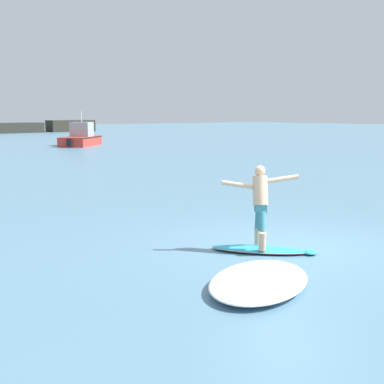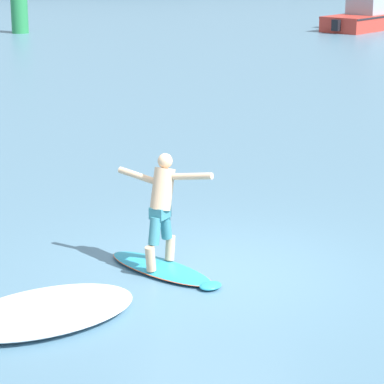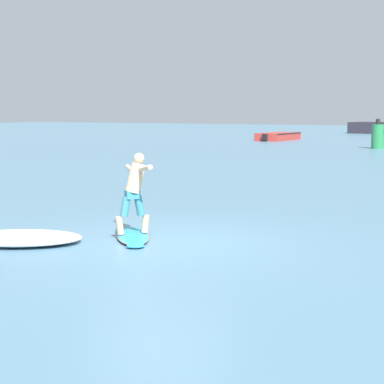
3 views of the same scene
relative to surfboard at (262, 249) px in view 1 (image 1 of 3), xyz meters
The scene contains 5 objects.
ground_plane 0.68m from the surfboard, ahead, with size 200.00×200.00×0.00m, color #557F99.
surfboard is the anchor object (origin of this frame).
surfer 0.94m from the surfboard, 81.78° to the left, with size 1.24×0.95×1.54m.
fishing_boat_near_jetty 34.26m from the surfboard, 68.65° to the left, with size 4.80×4.63×2.76m.
wave_foam_at_tail 2.08m from the surfboard, 136.98° to the right, with size 2.68×2.32×0.19m.
Camera 1 is at (-7.83, -6.80, 2.61)m, focal length 50.00 mm.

